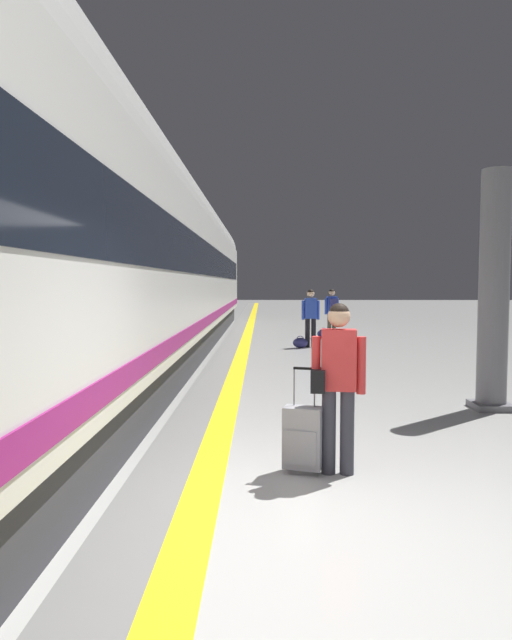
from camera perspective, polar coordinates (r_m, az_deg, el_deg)
The scene contains 11 objects.
ground_plane at distance 4.95m, azimuth 6.05°, elevation -18.97°, with size 120.00×120.00×0.00m, color #B7B7B2.
safety_line_strip at distance 14.68m, azimuth -1.52°, elevation -3.72°, with size 0.36×80.00×0.01m, color yellow.
tactile_edge_band at distance 14.70m, azimuth -3.06°, elevation -3.72°, with size 0.75×80.00×0.01m, color slate.
high_speed_train at distance 13.22m, azimuth -11.61°, elevation 6.24°, with size 2.94×35.50×4.97m.
traveller_foreground at distance 5.67m, azimuth 8.18°, elevation -5.62°, with size 0.56×0.30×1.71m.
rolling_suitcase_foreground at distance 5.77m, azimuth 4.75°, elevation -11.76°, with size 0.43×0.32×1.07m.
passenger_near at distance 20.07m, azimuth 7.70°, elevation 1.14°, with size 0.51×0.39×1.71m.
duffel_bag_near at distance 19.79m, azimuth 6.85°, elevation -1.38°, with size 0.44×0.26×0.36m.
passenger_mid at distance 16.90m, azimuth 5.55°, elevation 0.65°, with size 0.54×0.22×1.73m.
duffel_bag_mid at distance 16.72m, azimuth 4.50°, elevation -2.31°, with size 0.44×0.26×0.36m.
platform_pillar at distance 9.18m, azimuth 22.92°, elevation 2.29°, with size 0.56×0.56×3.60m.
Camera 1 is at (-0.44, -4.55, 1.91)m, focal length 31.62 mm.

